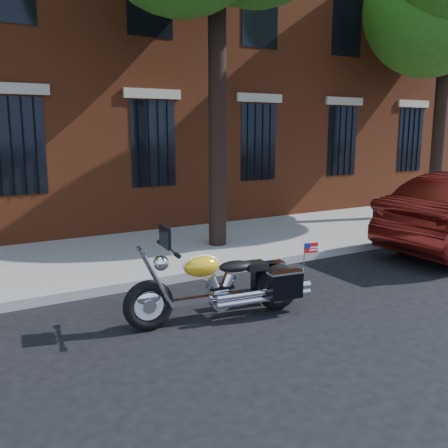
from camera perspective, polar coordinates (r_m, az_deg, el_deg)
ground at (r=8.00m, az=6.62°, el=-7.82°), size 120.00×120.00×0.00m
curb at (r=9.06m, az=1.33°, el=-5.02°), size 40.00×0.16×0.15m
sidewalk at (r=10.65m, az=-4.04°, el=-2.65°), size 40.00×3.60×0.15m
building at (r=17.08m, az=-15.45°, el=22.08°), size 26.00×10.08×12.00m
motorcycle at (r=6.79m, az=0.24°, el=-7.12°), size 2.61×0.95×1.34m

